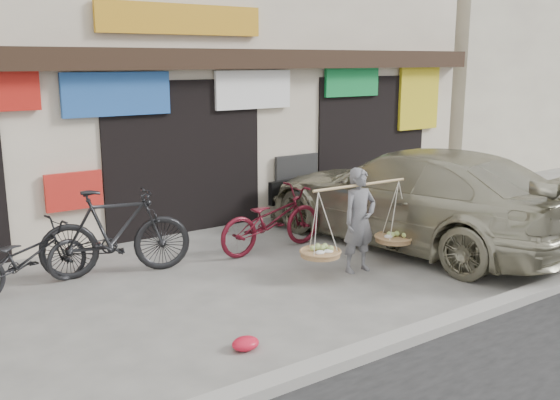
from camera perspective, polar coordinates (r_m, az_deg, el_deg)
ground at (r=8.59m, az=2.14°, el=-8.00°), size 70.00×70.00×0.00m
kerb at (r=7.20m, az=11.98°, el=-12.00°), size 70.00×0.25×0.12m
shophouse_block at (r=13.72m, az=-14.59°, el=14.02°), size 14.00×6.32×7.00m
neighbor_east at (r=22.73m, az=19.43°, el=12.40°), size 12.00×7.00×6.40m
street_vendor at (r=9.11m, az=7.25°, el=-2.26°), size 1.94×0.62×1.53m
bike_0 at (r=8.98m, az=-22.27°, el=-4.93°), size 1.86×0.99×0.93m
bike_1 at (r=9.20m, az=-14.78°, el=-2.87°), size 2.19×1.13×1.27m
bike_2 at (r=10.07m, az=-0.79°, el=-1.80°), size 1.99×0.78×1.03m
suv at (r=10.64m, az=12.05°, el=0.32°), size 3.00×5.82×1.61m
red_bag at (r=6.85m, az=-3.18°, el=-12.97°), size 0.31×0.25×0.14m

